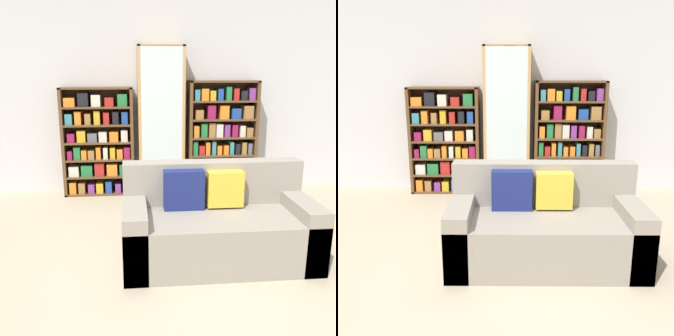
{
  "view_description": "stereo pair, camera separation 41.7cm",
  "coord_description": "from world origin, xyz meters",
  "views": [
    {
      "loc": [
        -0.56,
        -2.49,
        1.65
      ],
      "look_at": [
        -0.18,
        1.54,
        0.6
      ],
      "focal_mm": 40.0,
      "sensor_mm": 36.0,
      "label": 1
    },
    {
      "loc": [
        -0.15,
        -2.51,
        1.65
      ],
      "look_at": [
        -0.18,
        1.54,
        0.6
      ],
      "focal_mm": 40.0,
      "sensor_mm": 36.0,
      "label": 2
    }
  ],
  "objects": [
    {
      "name": "bookshelf_left",
      "position": [
        -1.03,
        2.58,
        0.7
      ],
      "size": [
        0.95,
        0.32,
        1.45
      ],
      "color": "brown",
      "rests_on": "ground"
    },
    {
      "name": "display_cabinet",
      "position": [
        -0.18,
        2.56,
        0.99
      ],
      "size": [
        0.61,
        0.36,
        1.98
      ],
      "color": "tan",
      "rests_on": "ground"
    },
    {
      "name": "wine_bottle",
      "position": [
        0.17,
        1.37,
        0.14
      ],
      "size": [
        0.08,
        0.08,
        0.35
      ],
      "color": "black",
      "rests_on": "ground"
    },
    {
      "name": "wall_back",
      "position": [
        0.0,
        2.78,
        1.35
      ],
      "size": [
        6.09,
        0.06,
        2.7
      ],
      "color": "silver",
      "rests_on": "ground"
    },
    {
      "name": "bookshelf_right",
      "position": [
        0.67,
        2.58,
        0.74
      ],
      "size": [
        0.95,
        0.32,
        1.53
      ],
      "color": "brown",
      "rests_on": "ground"
    },
    {
      "name": "couch",
      "position": [
        0.16,
        0.57,
        0.3
      ],
      "size": [
        1.67,
        0.81,
        0.84
      ],
      "color": "gray",
      "rests_on": "ground"
    },
    {
      "name": "ground_plane",
      "position": [
        0.0,
        0.0,
        0.0
      ],
      "size": [
        16.0,
        16.0,
        0.0
      ],
      "primitive_type": "plane",
      "color": "tan"
    }
  ]
}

